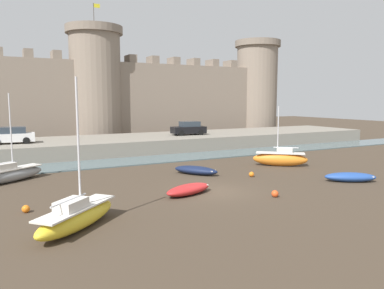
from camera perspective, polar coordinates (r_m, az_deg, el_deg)
ground_plane at (r=23.94m, az=3.94°, el=-7.18°), size 160.00×160.00×0.00m
water_channel at (r=35.90m, az=-7.39°, el=-2.40°), size 80.00×4.50×0.10m
quay_road at (r=42.62m, az=-10.78°, el=-0.01°), size 66.22×10.00×1.56m
castle at (r=52.98m, az=-14.41°, el=7.80°), size 61.75×7.52×18.48m
rowboat_midflat_centre at (r=29.15m, az=0.59°, el=-3.91°), size 3.04×3.68×0.66m
rowboat_midflat_left at (r=28.89m, az=22.98°, el=-4.56°), size 3.66×2.86×0.66m
sailboat_midflat_right at (r=17.84m, az=-17.12°, el=-10.38°), size 4.75×4.58×6.80m
rowboat_near_channel_right at (r=23.11m, az=-0.54°, el=-6.82°), size 3.63×2.21×0.64m
sailboat_foreground_right at (r=33.70m, az=13.31°, el=-2.05°), size 4.42×3.93×5.22m
sailboat_foreground_centre at (r=29.43m, az=-26.05°, el=-4.07°), size 5.09×4.05×6.25m
mooring_buoy_off_centre at (r=23.06m, az=12.53°, el=-7.33°), size 0.42×0.42×0.42m
mooring_buoy_near_channel at (r=37.89m, az=10.47°, el=-1.73°), size 0.41×0.41×0.41m
mooring_buoy_mid_mud at (r=28.63m, az=9.06°, el=-4.51°), size 0.39×0.39×0.39m
mooring_buoy_near_shore at (r=21.35m, az=-24.00°, el=-8.95°), size 0.40×0.40×0.40m
car_quay_centre_east at (r=40.02m, az=-25.72°, el=1.23°), size 4.20×2.08×1.62m
car_quay_east at (r=45.00m, az=-0.49°, el=2.47°), size 4.20×2.08×1.62m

